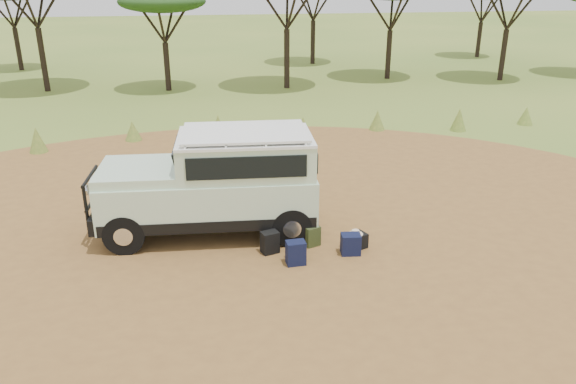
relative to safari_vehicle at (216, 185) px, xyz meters
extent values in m
plane|color=#5A7B2B|center=(0.44, -1.14, -1.15)|extent=(140.00, 140.00, 0.00)
cylinder|color=olive|center=(0.44, -1.14, -1.15)|extent=(23.00, 23.00, 0.01)
cone|color=#5A7B2B|center=(-5.56, 7.16, -0.73)|extent=(0.60, 0.60, 0.85)
cone|color=#5A7B2B|center=(-2.56, 8.06, -0.80)|extent=(0.60, 0.60, 0.70)
cone|color=#5A7B2B|center=(0.44, 7.66, -0.70)|extent=(0.60, 0.60, 0.90)
cone|color=#5A7B2B|center=(3.44, 7.26, -0.75)|extent=(0.60, 0.60, 0.80)
cone|color=#5A7B2B|center=(6.44, 7.96, -0.78)|extent=(0.60, 0.60, 0.75)
cone|color=#5A7B2B|center=(9.44, 7.36, -0.73)|extent=(0.60, 0.60, 0.85)
cone|color=#5A7B2B|center=(12.44, 7.76, -0.80)|extent=(0.60, 0.60, 0.70)
cylinder|color=black|center=(-7.56, 17.86, 0.38)|extent=(0.28, 0.28, 3.06)
cylinder|color=black|center=(-1.56, 17.06, 0.02)|extent=(0.28, 0.28, 2.34)
ellipsoid|color=#1B3B15|center=(-1.56, 17.06, 3.11)|extent=(4.20, 4.20, 1.05)
cylinder|color=black|center=(4.44, 16.66, 0.31)|extent=(0.28, 0.28, 2.93)
cylinder|color=black|center=(10.44, 18.36, 0.15)|extent=(0.28, 0.28, 2.61)
cylinder|color=black|center=(16.44, 16.86, 0.20)|extent=(0.28, 0.28, 2.70)
cylinder|color=black|center=(-10.56, 24.86, 0.08)|extent=(0.28, 0.28, 2.48)
cylinder|color=black|center=(7.44, 24.36, 0.20)|extent=(0.28, 0.28, 2.70)
cylinder|color=black|center=(19.44, 25.36, 0.02)|extent=(0.28, 0.28, 2.34)
cube|color=silver|center=(-0.16, 0.01, -0.21)|extent=(4.85, 2.25, 1.00)
cube|color=black|center=(-0.16, 0.01, -0.59)|extent=(4.75, 2.28, 0.25)
cube|color=silver|center=(0.68, -0.04, 0.68)|extent=(3.05, 2.05, 0.79)
cube|color=white|center=(0.68, -0.04, 1.11)|extent=(3.05, 2.09, 0.06)
cube|color=white|center=(0.68, -0.04, 1.21)|extent=(2.81, 1.96, 0.05)
cube|color=silver|center=(-1.65, 0.11, 0.39)|extent=(1.86, 1.94, 0.21)
cube|color=black|center=(-0.76, 0.05, 0.72)|extent=(0.28, 1.60, 0.55)
cube|color=black|center=(0.62, -0.99, 0.72)|extent=(2.49, 0.20, 0.47)
cube|color=black|center=(0.74, 0.90, 0.72)|extent=(2.49, 0.20, 0.47)
cube|color=black|center=(2.17, -0.14, 0.68)|extent=(0.15, 1.56, 0.43)
cube|color=black|center=(-2.58, 0.17, -0.52)|extent=(0.27, 1.91, 0.36)
cylinder|color=black|center=(-2.71, 0.18, 0.32)|extent=(0.16, 1.36, 0.07)
cylinder|color=black|center=(-2.71, 0.18, -0.24)|extent=(0.16, 1.36, 0.07)
cylinder|color=silver|center=(-2.75, -0.11, 0.11)|extent=(0.09, 0.24, 0.23)
cylinder|color=silver|center=(-2.71, 0.47, 0.11)|extent=(0.09, 0.24, 0.23)
cube|color=white|center=(-2.67, 0.17, -0.40)|extent=(0.07, 0.44, 0.13)
cylinder|color=black|center=(-0.62, 0.96, 0.60)|extent=(0.09, 0.09, 0.87)
cylinder|color=black|center=(-2.00, -0.72, -0.71)|extent=(0.90, 0.35, 0.88)
cylinder|color=black|center=(-1.89, 0.97, -0.71)|extent=(0.90, 0.35, 0.88)
cylinder|color=black|center=(1.56, -0.95, -0.71)|extent=(0.90, 0.35, 0.88)
cylinder|color=black|center=(1.68, 0.74, -0.71)|extent=(0.90, 0.35, 0.88)
cylinder|color=maroon|center=(-2.57, 0.27, -0.39)|extent=(0.32, 0.45, 1.53)
cube|color=black|center=(1.04, -1.24, -0.91)|extent=(0.42, 0.36, 0.49)
cube|color=#13183C|center=(1.50, -1.83, -0.90)|extent=(0.40, 0.30, 0.51)
cube|color=#35451F|center=(2.00, -1.06, -0.93)|extent=(0.39, 0.34, 0.46)
cube|color=#13183C|center=(2.73, -1.59, -0.93)|extent=(0.44, 0.34, 0.46)
cube|color=black|center=(2.90, -1.34, -0.99)|extent=(0.57, 0.49, 0.34)
cylinder|color=black|center=(1.54, -1.60, -1.00)|extent=(0.43, 0.43, 0.31)
cylinder|color=beige|center=(2.90, -1.34, -0.81)|extent=(0.32, 0.32, 0.01)
cylinder|color=beige|center=(2.90, -1.34, -0.76)|extent=(0.16, 0.16, 0.08)
camera|label=1|loc=(-0.38, -11.88, 4.49)|focal=35.00mm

